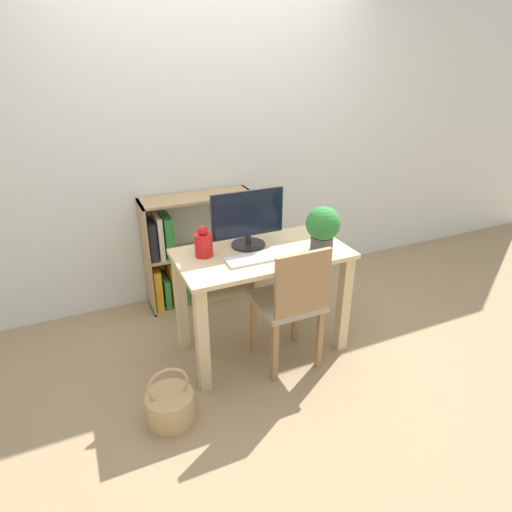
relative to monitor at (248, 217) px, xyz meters
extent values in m
plane|color=#997F5B|center=(0.05, -0.13, -0.94)|extent=(10.00, 10.00, 0.00)
cube|color=silver|center=(0.05, 0.87, 0.36)|extent=(8.00, 0.05, 2.60)
cube|color=#D8BC8C|center=(0.05, -0.13, -0.21)|extent=(1.11, 0.59, 0.03)
cube|color=#D8BC8C|center=(-0.46, -0.36, -0.59)|extent=(0.07, 0.07, 0.71)
cube|color=#D8BC8C|center=(0.55, -0.36, -0.59)|extent=(0.07, 0.07, 0.71)
cube|color=#D8BC8C|center=(-0.46, 0.11, -0.59)|extent=(0.07, 0.07, 0.71)
cube|color=#D8BC8C|center=(0.55, 0.11, -0.59)|extent=(0.07, 0.07, 0.71)
cylinder|color=#232326|center=(0.00, 0.00, -0.19)|extent=(0.22, 0.22, 0.02)
cylinder|color=#232326|center=(0.00, 0.00, -0.15)|extent=(0.04, 0.04, 0.07)
cube|color=#232326|center=(0.00, 0.00, 0.02)|extent=(0.49, 0.02, 0.31)
cube|color=black|center=(0.00, 0.00, 0.02)|extent=(0.47, 0.03, 0.28)
cube|color=silver|center=(-0.03, -0.21, -0.19)|extent=(0.40, 0.15, 0.02)
cylinder|color=red|center=(-0.31, -0.03, -0.13)|extent=(0.11, 0.11, 0.15)
sphere|color=red|center=(-0.31, -0.03, -0.03)|extent=(0.06, 0.06, 0.06)
cylinder|color=#4C4C51|center=(0.40, -0.26, -0.15)|extent=(0.15, 0.15, 0.10)
sphere|color=#2D7A33|center=(0.40, -0.26, -0.01)|extent=(0.22, 0.22, 0.22)
cube|color=#9E937F|center=(0.13, -0.31, -0.48)|extent=(0.40, 0.40, 0.04)
cube|color=#9E754C|center=(0.13, -0.50, -0.26)|extent=(0.36, 0.03, 0.40)
cube|color=#9E754C|center=(-0.03, -0.48, -0.72)|extent=(0.04, 0.04, 0.44)
cube|color=#9E754C|center=(0.30, -0.48, -0.72)|extent=(0.04, 0.04, 0.44)
cube|color=#9E754C|center=(-0.03, -0.15, -0.72)|extent=(0.04, 0.04, 0.44)
cube|color=#9E754C|center=(0.30, -0.15, -0.72)|extent=(0.04, 0.04, 0.44)
cube|color=tan|center=(-0.57, 0.69, -0.49)|extent=(0.02, 0.28, 0.90)
cube|color=tan|center=(0.30, 0.69, -0.49)|extent=(0.02, 0.28, 0.90)
cube|color=tan|center=(-0.13, 0.69, -0.93)|extent=(0.88, 0.28, 0.02)
cube|color=tan|center=(-0.13, 0.69, -0.05)|extent=(0.88, 0.28, 0.02)
cube|color=tan|center=(-0.13, 0.69, -0.49)|extent=(0.85, 0.28, 0.02)
cube|color=orange|center=(-0.52, 0.69, -0.75)|extent=(0.06, 0.24, 0.35)
cube|color=#2D7F38|center=(-0.45, 0.69, -0.80)|extent=(0.05, 0.24, 0.25)
cube|color=orange|center=(-0.38, 0.69, -0.73)|extent=(0.06, 0.24, 0.39)
cube|color=#2D7F38|center=(-0.31, 0.69, -0.76)|extent=(0.06, 0.24, 0.34)
cube|color=black|center=(-0.52, 0.69, -0.33)|extent=(0.06, 0.24, 0.30)
cube|color=beige|center=(-0.46, 0.69, -0.32)|extent=(0.04, 0.24, 0.33)
cube|color=#2D7F38|center=(-0.39, 0.69, -0.32)|extent=(0.07, 0.24, 0.32)
cylinder|color=tan|center=(-0.71, -0.53, -0.85)|extent=(0.27, 0.27, 0.18)
torus|color=tan|center=(-0.71, -0.53, -0.69)|extent=(0.23, 0.02, 0.23)
camera|label=1|loc=(-1.01, -2.38, 0.96)|focal=30.00mm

